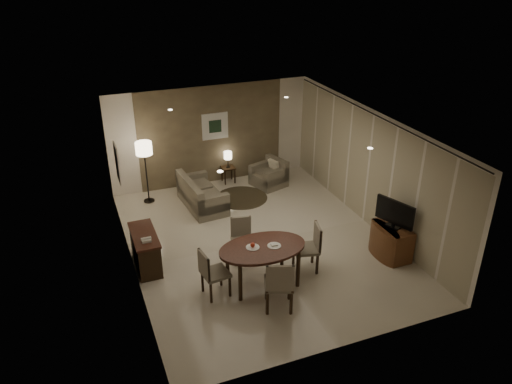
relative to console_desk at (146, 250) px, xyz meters
name	(u,v)px	position (x,y,z in m)	size (l,w,h in m)	color
room_shell	(253,180)	(2.49, 0.40, 0.98)	(5.50, 7.00, 2.70)	beige
taupe_accent	(212,135)	(2.49, 3.48, 0.98)	(3.96, 0.03, 2.70)	#746548
curtain_wall	(368,170)	(5.17, 0.00, 0.95)	(0.08, 6.70, 2.58)	beige
curtain_rod	(374,114)	(5.17, 0.00, 2.27)	(0.03, 0.03, 6.80)	black
art_back_frame	(215,126)	(2.59, 3.46, 1.23)	(0.72, 0.03, 0.72)	silver
art_back_canvas	(215,126)	(2.59, 3.44, 1.23)	(0.34, 0.01, 0.34)	#1B311E
art_left_frame	(117,163)	(-0.23, 1.20, 1.48)	(0.03, 0.60, 0.80)	silver
art_left_canvas	(118,163)	(-0.21, 1.20, 1.48)	(0.01, 0.46, 0.64)	gray
downlight_nl	(220,171)	(1.09, -1.80, 2.31)	(0.10, 0.10, 0.01)	white
downlight_nr	(370,148)	(3.89, -1.80, 2.31)	(0.10, 0.10, 0.01)	white
downlight_fl	(170,110)	(1.09, 1.80, 2.31)	(0.10, 0.10, 0.01)	white
downlight_fr	(286,97)	(3.89, 1.80, 2.31)	(0.10, 0.10, 0.01)	white
console_desk	(146,250)	(0.00, 0.00, 0.00)	(0.48, 1.20, 0.75)	#4E2419
telephone	(146,239)	(0.00, -0.30, 0.43)	(0.20, 0.14, 0.09)	white
tv_cabinet	(392,241)	(4.89, -1.50, -0.03)	(0.48, 0.90, 0.70)	brown
flat_tv	(395,213)	(4.87, -1.50, 0.65)	(0.06, 0.88, 0.60)	black
dining_table	(262,265)	(2.00, -1.38, 0.02)	(1.71, 1.07, 0.80)	#4E2419
chair_near	(279,283)	(1.99, -2.18, 0.15)	(0.51, 0.51, 1.06)	#756B5A
chair_far	(243,241)	(1.91, -0.53, 0.08)	(0.44, 0.44, 0.91)	#756B5A
chair_left	(216,273)	(1.05, -1.41, 0.11)	(0.47, 0.47, 0.96)	#756B5A
chair_right	(306,248)	(2.97, -1.30, 0.12)	(0.48, 0.48, 1.00)	#756B5A
plate_a	(253,247)	(1.82, -1.33, 0.43)	(0.26, 0.26, 0.02)	white
plate_b	(274,246)	(2.22, -1.43, 0.43)	(0.26, 0.26, 0.02)	white
fruit_apple	(253,245)	(1.82, -1.33, 0.49)	(0.09, 0.09, 0.09)	#B82B15
napkin	(274,245)	(2.22, -1.43, 0.46)	(0.12, 0.08, 0.03)	white
round_rug	(241,198)	(2.86, 2.19, -0.37)	(1.36, 1.36, 0.01)	#423625
sofa	(202,192)	(1.80, 2.12, 0.01)	(0.82, 1.63, 0.77)	#756B5A
armchair	(269,173)	(3.82, 2.64, -0.01)	(0.82, 0.77, 0.73)	#756B5A
side_table	(228,175)	(2.86, 3.25, -0.15)	(0.35, 0.35, 0.45)	#2F1E0F
table_lamp	(228,159)	(2.86, 3.25, 0.33)	(0.22, 0.22, 0.50)	#FFEAC1
floor_lamp	(146,173)	(0.58, 2.88, 0.43)	(0.41, 0.41, 1.62)	#FFE5B7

